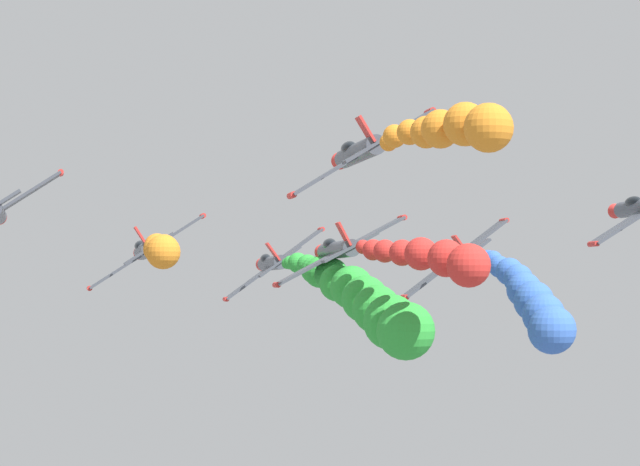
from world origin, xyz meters
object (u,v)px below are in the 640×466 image
airplane_left_outer (337,250)px  airplane_high_slot (358,152)px  airplane_right_inner (452,257)px  airplane_lead (272,263)px  airplane_left_inner (145,251)px

airplane_left_outer → airplane_high_slot: (-1.10, -11.98, 5.14)m
airplane_right_inner → airplane_left_outer: airplane_right_inner is taller
airplane_right_inner → airplane_high_slot: (-11.46, -22.24, 5.37)m
airplane_right_inner → airplane_left_outer: size_ratio=1.00×
airplane_right_inner → airplane_high_slot: bearing=-117.3°
airplane_right_inner → airplane_lead: bearing=137.0°
airplane_lead → airplane_high_slot: (0.05, -32.99, 5.62)m
airplane_lead → airplane_high_slot: airplane_high_slot is taller
airplane_high_slot → airplane_right_inner: bearing=62.7°
airplane_right_inner → airplane_high_slot: 25.59m
airplane_left_inner → airplane_high_slot: (10.53, -21.90, 5.00)m
airplane_lead → airplane_high_slot: 33.46m
airplane_lead → airplane_left_inner: 15.27m
airplane_right_inner → airplane_left_outer: 14.58m
airplane_left_outer → airplane_right_inner: bearing=44.7°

